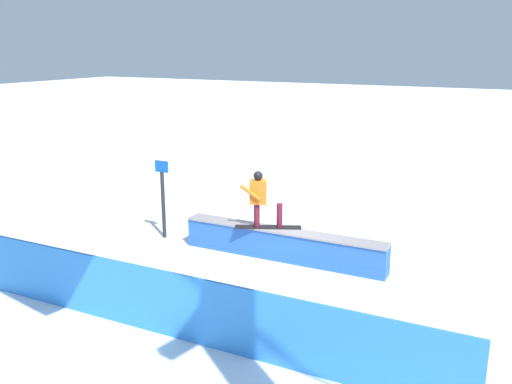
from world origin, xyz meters
TOP-DOWN VIEW (x-y plane):
  - ground_plane at (0.00, 0.00)m, footprint 120.00×120.00m
  - grind_box at (0.00, 0.00)m, footprint 5.08×0.61m
  - snowboarder at (0.55, 0.08)m, footprint 1.56×0.95m
  - safety_fence at (0.00, 4.22)m, footprint 9.84×0.27m
  - trail_marker at (3.47, 0.04)m, footprint 0.40×0.10m

SIDE VIEW (x-z plane):
  - ground_plane at x=0.00m, z-range 0.00..0.00m
  - grind_box at x=0.00m, z-range -0.03..0.71m
  - safety_fence at x=0.00m, z-range 0.00..1.22m
  - trail_marker at x=3.47m, z-range 0.07..2.16m
  - snowboarder at x=0.55m, z-range 0.79..2.18m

